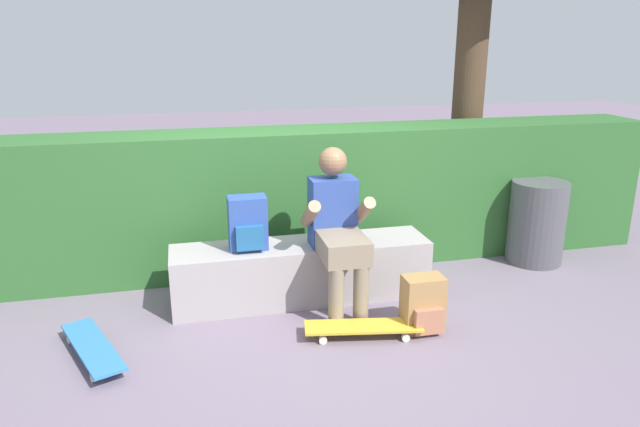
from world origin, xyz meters
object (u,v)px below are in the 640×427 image
backpack_on_ground (423,305)px  backpack_on_bench (248,224)px  skateboard_beside_bench (93,347)px  trash_bin (537,222)px  skateboard_near_person (363,327)px  bench_main (302,271)px  person_skater (337,226)px

backpack_on_ground → backpack_on_bench: bearing=148.1°
skateboard_beside_bench → trash_bin: size_ratio=1.09×
skateboard_near_person → skateboard_beside_bench: 1.77m
skateboard_near_person → backpack_on_bench: bearing=134.7°
skateboard_beside_bench → trash_bin: trash_bin is taller
bench_main → backpack_on_bench: size_ratio=4.94×
person_skater → backpack_on_ground: size_ratio=3.01×
bench_main → backpack_on_bench: 0.58m
skateboard_beside_bench → trash_bin: (3.70, 0.84, 0.30)m
bench_main → backpack_on_ground: 1.00m
bench_main → skateboard_beside_bench: size_ratio=2.42×
person_skater → skateboard_beside_bench: 1.83m
bench_main → trash_bin: 2.24m
skateboard_near_person → trash_bin: size_ratio=1.10×
backpack_on_ground → trash_bin: 1.80m
backpack_on_bench → backpack_on_ground: (1.12, -0.70, -0.45)m
skateboard_beside_bench → backpack_on_bench: backpack_on_bench is taller
person_skater → trash_bin: size_ratio=1.61×
bench_main → backpack_on_bench: bearing=-178.7°
backpack_on_ground → trash_bin: bearing=33.3°
skateboard_near_person → trash_bin: bearing=27.0°
skateboard_beside_bench → backpack_on_ground: backpack_on_ground is taller
person_skater → trash_bin: 2.07m
skateboard_near_person → backpack_on_bench: backpack_on_bench is taller
skateboard_beside_bench → backpack_on_ground: 2.20m
bench_main → backpack_on_ground: bench_main is taller
person_skater → backpack_on_ground: (0.49, -0.49, -0.46)m
skateboard_near_person → backpack_on_ground: backpack_on_ground is taller
person_skater → backpack_on_bench: size_ratio=3.01×
bench_main → skateboard_beside_bench: bearing=-159.4°
skateboard_beside_bench → backpack_on_bench: 1.34m
person_skater → backpack_on_ground: bearing=-45.3°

